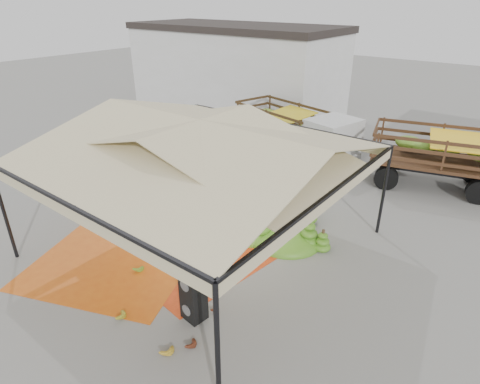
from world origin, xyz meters
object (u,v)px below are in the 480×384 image
Objects in this scene: speaker_stack at (193,294)px; truck_left at (298,127)px; vendor at (270,178)px; truck_right at (475,157)px; banana_heap at (251,205)px.

truck_left is (-3.81, 11.20, 0.64)m from speaker_stack.
vendor is at bearing -57.10° from truck_left.
vendor is 7.95m from truck_right.
truck_right is at bearing 79.23° from speaker_stack.
speaker_stack is 6.83m from vendor.
truck_right is at bearing 18.65° from truck_left.
banana_heap is 4.83m from speaker_stack.
vendor is 0.22× the size of truck_right.
truck_right is at bearing -137.66° from vendor.
truck_left reaches higher than vendor.
speaker_stack is at bearing 109.07° from vendor.
truck_left reaches higher than banana_heap.
vendor is 5.03m from truck_left.
speaker_stack is (1.66, -4.53, 0.09)m from banana_heap.
truck_left is (-2.14, 6.66, 0.73)m from banana_heap.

